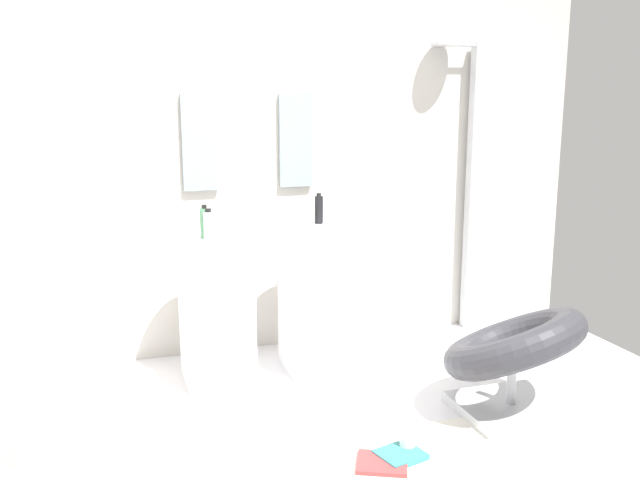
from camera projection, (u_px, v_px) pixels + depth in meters
ground_plane at (326, 466)px, 3.24m from camera, size 4.80×3.60×0.04m
rear_partition at (247, 157)px, 4.51m from camera, size 4.80×0.10×2.60m
pedestal_sink_left at (216, 305)px, 4.09m from camera, size 0.44×0.44×1.00m
pedestal_sink_right at (317, 296)px, 4.29m from camera, size 0.44×0.44×1.00m
vanity_mirror_left at (199, 142)px, 4.33m from camera, size 0.22×0.03×0.61m
vanity_mirror_right at (296, 141)px, 4.52m from camera, size 0.22×0.03×0.61m
shower_column at (475, 183)px, 4.93m from camera, size 0.49×0.24×2.05m
lounge_chair at (513, 352)px, 3.67m from camera, size 1.09×1.09×0.65m
towel_rack at (17, 346)px, 2.98m from camera, size 0.37×0.22×0.95m
area_rug at (425, 466)px, 3.20m from camera, size 1.11×0.75×0.01m
magazine_teal at (400, 455)px, 3.26m from camera, size 0.25×0.23×0.03m
magazine_red at (382, 463)px, 3.19m from camera, size 0.30×0.28×0.02m
coffee_mug at (408, 440)px, 3.31m from camera, size 0.08×0.08×0.11m
soap_bottle_clear at (209, 225)px, 3.86m from camera, size 0.06×0.06×0.17m
soap_bottle_black at (319, 209)px, 4.33m from camera, size 0.05×0.05×0.19m
soap_bottle_green at (205, 223)px, 3.89m from camera, size 0.05×0.05×0.19m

